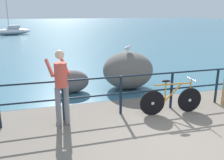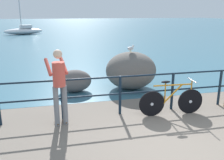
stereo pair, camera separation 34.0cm
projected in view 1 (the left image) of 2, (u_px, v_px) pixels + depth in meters
The scene contains 9 objects.
ground_plane at pixel (69, 40), 23.27m from camera, with size 120.00×120.00×0.10m, color #6B6056.
sea_surface at pixel (53, 25), 49.16m from camera, with size 120.00×90.00×0.01m, color #38667A.
promenade_railing at pixel (147, 88), 6.45m from camera, with size 7.34×0.07×1.02m.
bicycle at pixel (172, 99), 6.34m from camera, with size 1.70×0.48×0.92m.
person_at_railing at pixel (61, 85), 5.50m from camera, with size 0.54×0.67×1.78m.
breakwater_boulder_main at pixel (128, 70), 8.42m from camera, with size 1.73×1.60×1.27m.
breakwater_boulder_left at pixel (72, 81), 8.03m from camera, with size 1.11×0.75×0.73m.
seagull at pixel (128, 48), 8.14m from camera, with size 0.33×0.23×0.23m.
sailboat at pixel (11, 31), 28.02m from camera, with size 4.59×2.54×4.90m.
Camera 1 is at (-2.60, -3.64, 2.58)m, focal length 39.34 mm.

